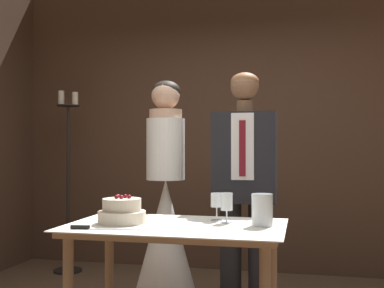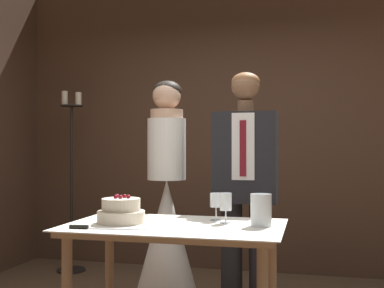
{
  "view_description": "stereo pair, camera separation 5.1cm",
  "coord_description": "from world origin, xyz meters",
  "px_view_note": "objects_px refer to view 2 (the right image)",
  "views": [
    {
      "loc": [
        0.64,
        -2.67,
        1.22
      ],
      "look_at": [
        -0.05,
        0.3,
        1.25
      ],
      "focal_mm": 45.0,
      "sensor_mm": 36.0,
      "label": 1
    },
    {
      "loc": [
        0.69,
        -2.66,
        1.22
      ],
      "look_at": [
        -0.05,
        0.3,
        1.25
      ],
      "focal_mm": 45.0,
      "sensor_mm": 36.0,
      "label": 2
    }
  ],
  "objects_px": {
    "hurricane_candle": "(261,211)",
    "candle_stand": "(71,186)",
    "wine_glass_middle": "(226,202)",
    "bride": "(167,229)",
    "tiered_cake": "(121,212)",
    "groom": "(245,182)",
    "cake_table": "(175,245)",
    "cake_knife": "(93,228)",
    "wine_glass_near": "(216,202)"
  },
  "relations": [
    {
      "from": "cake_table",
      "to": "wine_glass_middle",
      "type": "bearing_deg",
      "value": 23.62
    },
    {
      "from": "cake_table",
      "to": "bride",
      "type": "relative_size",
      "value": 0.7
    },
    {
      "from": "tiered_cake",
      "to": "wine_glass_near",
      "type": "distance_m",
      "value": 0.55
    },
    {
      "from": "bride",
      "to": "candle_stand",
      "type": "bearing_deg",
      "value": 142.32
    },
    {
      "from": "cake_table",
      "to": "hurricane_candle",
      "type": "distance_m",
      "value": 0.51
    },
    {
      "from": "hurricane_candle",
      "to": "candle_stand",
      "type": "xyz_separation_m",
      "value": [
        -2.06,
        1.74,
        -0.04
      ]
    },
    {
      "from": "groom",
      "to": "candle_stand",
      "type": "distance_m",
      "value": 2.13
    },
    {
      "from": "tiered_cake",
      "to": "candle_stand",
      "type": "height_order",
      "value": "candle_stand"
    },
    {
      "from": "cake_knife",
      "to": "groom",
      "type": "height_order",
      "value": "groom"
    },
    {
      "from": "wine_glass_middle",
      "to": "cake_table",
      "type": "bearing_deg",
      "value": -156.38
    },
    {
      "from": "wine_glass_near",
      "to": "groom",
      "type": "distance_m",
      "value": 0.61
    },
    {
      "from": "wine_glass_middle",
      "to": "wine_glass_near",
      "type": "bearing_deg",
      "value": 133.15
    },
    {
      "from": "wine_glass_middle",
      "to": "bride",
      "type": "height_order",
      "value": "bride"
    },
    {
      "from": "wine_glass_middle",
      "to": "candle_stand",
      "type": "distance_m",
      "value": 2.5
    },
    {
      "from": "cake_table",
      "to": "tiered_cake",
      "type": "distance_m",
      "value": 0.36
    },
    {
      "from": "cake_knife",
      "to": "bride",
      "type": "xyz_separation_m",
      "value": [
        0.09,
        1.04,
        -0.18
      ]
    },
    {
      "from": "wine_glass_near",
      "to": "candle_stand",
      "type": "distance_m",
      "value": 2.4
    },
    {
      "from": "wine_glass_middle",
      "to": "groom",
      "type": "height_order",
      "value": "groom"
    },
    {
      "from": "cake_knife",
      "to": "tiered_cake",
      "type": "bearing_deg",
      "value": 66.28
    },
    {
      "from": "cake_table",
      "to": "wine_glass_near",
      "type": "height_order",
      "value": "wine_glass_near"
    },
    {
      "from": "groom",
      "to": "hurricane_candle",
      "type": "bearing_deg",
      "value": -76.14
    },
    {
      "from": "groom",
      "to": "candle_stand",
      "type": "height_order",
      "value": "candle_stand"
    },
    {
      "from": "tiered_cake",
      "to": "hurricane_candle",
      "type": "xyz_separation_m",
      "value": [
        0.78,
        0.08,
        0.02
      ]
    },
    {
      "from": "wine_glass_middle",
      "to": "bride",
      "type": "bearing_deg",
      "value": 129.4
    },
    {
      "from": "hurricane_candle",
      "to": "candle_stand",
      "type": "height_order",
      "value": "candle_stand"
    },
    {
      "from": "tiered_cake",
      "to": "bride",
      "type": "height_order",
      "value": "bride"
    },
    {
      "from": "cake_table",
      "to": "cake_knife",
      "type": "height_order",
      "value": "cake_knife"
    },
    {
      "from": "cake_table",
      "to": "cake_knife",
      "type": "distance_m",
      "value": 0.47
    },
    {
      "from": "cake_knife",
      "to": "wine_glass_near",
      "type": "relative_size",
      "value": 2.54
    },
    {
      "from": "tiered_cake",
      "to": "hurricane_candle",
      "type": "distance_m",
      "value": 0.78
    },
    {
      "from": "cake_table",
      "to": "hurricane_candle",
      "type": "xyz_separation_m",
      "value": [
        0.47,
        0.05,
        0.2
      ]
    },
    {
      "from": "hurricane_candle",
      "to": "groom",
      "type": "bearing_deg",
      "value": 103.86
    },
    {
      "from": "wine_glass_near",
      "to": "candle_stand",
      "type": "xyz_separation_m",
      "value": [
        -1.78,
        1.6,
        -0.07
      ]
    },
    {
      "from": "wine_glass_middle",
      "to": "groom",
      "type": "xyz_separation_m",
      "value": [
        0.02,
        0.67,
        0.07
      ]
    },
    {
      "from": "bride",
      "to": "tiered_cake",
      "type": "bearing_deg",
      "value": -91.53
    },
    {
      "from": "candle_stand",
      "to": "wine_glass_near",
      "type": "bearing_deg",
      "value": -41.96
    },
    {
      "from": "cake_knife",
      "to": "candle_stand",
      "type": "xyz_separation_m",
      "value": [
        -1.21,
        2.05,
        0.03
      ]
    },
    {
      "from": "hurricane_candle",
      "to": "cake_table",
      "type": "bearing_deg",
      "value": -173.48
    },
    {
      "from": "cake_knife",
      "to": "cake_table",
      "type": "bearing_deg",
      "value": 25.91
    },
    {
      "from": "hurricane_candle",
      "to": "groom",
      "type": "xyz_separation_m",
      "value": [
        -0.18,
        0.74,
        0.1
      ]
    },
    {
      "from": "wine_glass_near",
      "to": "hurricane_candle",
      "type": "xyz_separation_m",
      "value": [
        0.28,
        -0.14,
        -0.03
      ]
    },
    {
      "from": "tiered_cake",
      "to": "groom",
      "type": "bearing_deg",
      "value": 53.63
    },
    {
      "from": "groom",
      "to": "candle_stand",
      "type": "bearing_deg",
      "value": 151.85
    },
    {
      "from": "candle_stand",
      "to": "groom",
      "type": "bearing_deg",
      "value": -28.15
    },
    {
      "from": "cake_table",
      "to": "tiered_cake",
      "type": "bearing_deg",
      "value": -175.77
    },
    {
      "from": "cake_table",
      "to": "bride",
      "type": "bearing_deg",
      "value": 110.04
    },
    {
      "from": "wine_glass_middle",
      "to": "groom",
      "type": "relative_size",
      "value": 0.1
    },
    {
      "from": "cake_table",
      "to": "candle_stand",
      "type": "relative_size",
      "value": 0.67
    },
    {
      "from": "cake_knife",
      "to": "candle_stand",
      "type": "height_order",
      "value": "candle_stand"
    },
    {
      "from": "hurricane_candle",
      "to": "wine_glass_middle",
      "type": "bearing_deg",
      "value": 163.02
    }
  ]
}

